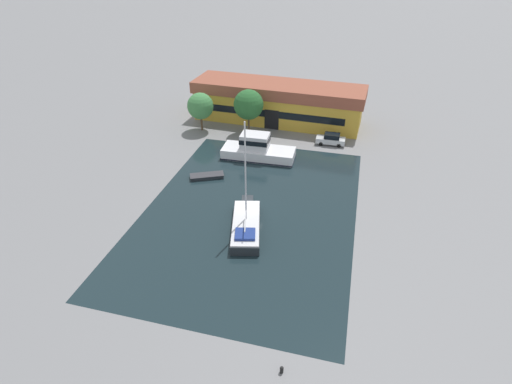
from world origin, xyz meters
TOP-DOWN VIEW (x-y plane):
  - ground_plane at (0.00, 0.00)m, footprint 440.00×440.00m
  - water_canal at (0.00, 0.00)m, footprint 23.84×34.79m
  - warehouse_building at (-2.60, 27.54)m, footprint 29.01×9.34m
  - quay_tree_near_building at (-5.98, 21.14)m, footprint 4.69×4.69m
  - quay_tree_by_water at (-13.83, 20.55)m, footprint 4.21×4.21m
  - parked_car at (7.26, 20.27)m, footprint 4.38×1.84m
  - sailboat_moored at (0.45, -3.43)m, footprint 4.84×9.86m
  - motor_cruiser at (-2.53, 13.17)m, footprint 10.50×4.10m
  - small_dinghy at (-7.54, 5.95)m, footprint 4.62×3.22m
  - mooring_bollard at (7.52, -19.12)m, footprint 0.29×0.29m

SIDE VIEW (x-z plane):
  - ground_plane at x=0.00m, z-range 0.00..0.00m
  - water_canal at x=0.00m, z-range 0.00..0.01m
  - small_dinghy at x=-7.54m, z-range 0.01..0.50m
  - mooring_bollard at x=7.52m, z-range 0.02..0.61m
  - sailboat_moored at x=0.45m, z-range -5.49..6.78m
  - parked_car at x=7.26m, z-range -0.01..1.74m
  - motor_cruiser at x=-2.53m, z-range -0.52..3.11m
  - warehouse_building at x=-2.60m, z-range 0.04..6.56m
  - quay_tree_by_water at x=-13.83m, z-range 0.99..7.19m
  - quay_tree_near_building at x=-5.98m, z-range 1.24..8.41m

